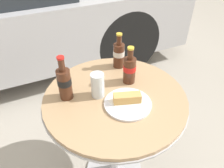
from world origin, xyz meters
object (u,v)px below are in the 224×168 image
object	(u,v)px
cola_bottle_left	(65,82)
lunch_plate_near	(128,102)
bistro_table	(115,115)
cola_bottle_center	(119,54)
drinking_glass	(98,86)
cola_bottle_right	(130,69)

from	to	relation	value
cola_bottle_left	lunch_plate_near	size ratio (longest dim) A/B	1.02
bistro_table	cola_bottle_center	bearing A→B (deg)	60.18
bistro_table	lunch_plate_near	xyz separation A→B (m)	(0.03, -0.08, 0.16)
cola_bottle_center	lunch_plate_near	distance (m)	0.35
bistro_table	cola_bottle_center	xyz separation A→B (m)	(0.14, 0.24, 0.23)
bistro_table	lunch_plate_near	size ratio (longest dim) A/B	3.21
cola_bottle_left	cola_bottle_center	size ratio (longest dim) A/B	1.11
bistro_table	drinking_glass	distance (m)	0.22
cola_bottle_center	cola_bottle_right	bearing A→B (deg)	-95.49
cola_bottle_left	bistro_table	bearing A→B (deg)	-22.43
cola_bottle_left	lunch_plate_near	distance (m)	0.32
cola_bottle_center	lunch_plate_near	world-z (taller)	cola_bottle_center
cola_bottle_center	lunch_plate_near	xyz separation A→B (m)	(-0.11, -0.32, -0.07)
cola_bottle_right	cola_bottle_center	size ratio (longest dim) A/B	0.99
bistro_table	cola_bottle_center	size ratio (longest dim) A/B	3.48
cola_bottle_right	cola_bottle_center	distance (m)	0.16
bistro_table	lunch_plate_near	bearing A→B (deg)	-70.85
bistro_table	cola_bottle_right	size ratio (longest dim) A/B	3.50
cola_bottle_center	drinking_glass	distance (m)	0.29
bistro_table	drinking_glass	world-z (taller)	drinking_glass
cola_bottle_right	cola_bottle_center	bearing A→B (deg)	84.51
cola_bottle_right	bistro_table	bearing A→B (deg)	-147.43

